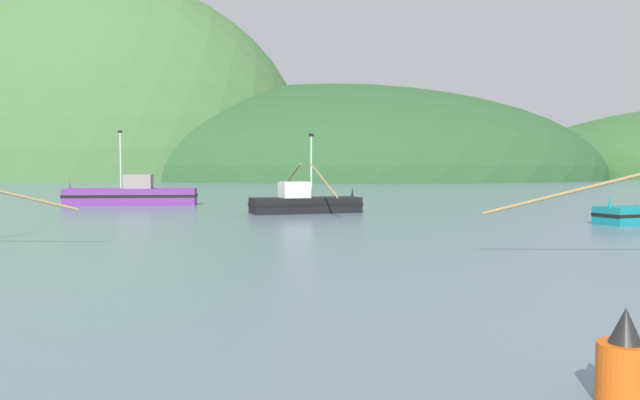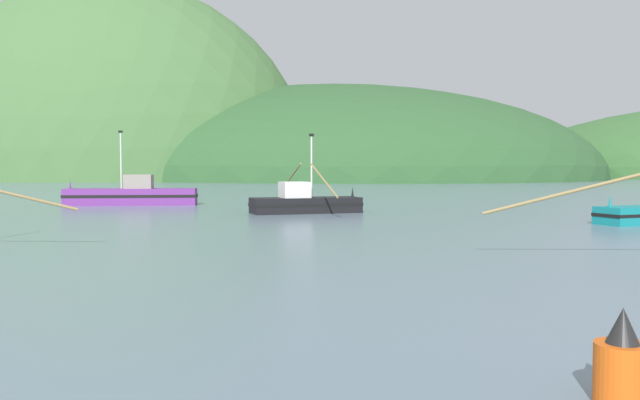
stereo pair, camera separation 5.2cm
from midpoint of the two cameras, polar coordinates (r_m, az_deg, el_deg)
name	(u,v)px [view 2 (the right image)]	position (r m, az deg, el deg)	size (l,w,h in m)	color
hill_mid_right	(112,179)	(181.90, -17.74, 1.80)	(108.52, 86.82, 102.82)	#47703D
hill_mid_left	(326,178)	(179.89, 0.55, 1.93)	(144.57, 115.66, 49.76)	#2D562D
fishing_boat_black	(304,203)	(45.93, -1.35, -0.23)	(7.85, 11.25, 5.59)	black
fishing_boat_purple	(132,195)	(57.38, -16.11, 0.41)	(11.01, 5.78, 6.30)	#6B2D84
channel_buoy	(622,366)	(10.16, 25.05, -13.00)	(0.75, 0.75, 1.36)	#E55914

